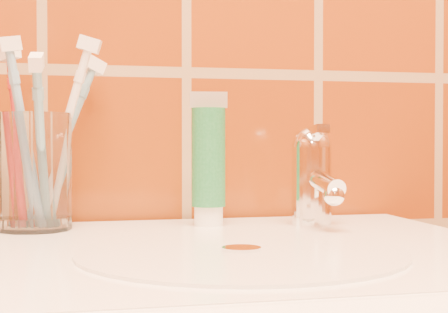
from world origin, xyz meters
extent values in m
cylinder|color=silver|center=(0.00, 0.91, 0.85)|extent=(0.30, 0.30, 0.00)
cylinder|color=white|center=(0.00, 0.91, 0.85)|extent=(0.04, 0.04, 0.00)
cylinder|color=white|center=(-0.19, 1.12, 0.92)|extent=(0.11, 0.11, 0.13)
cylinder|color=white|center=(0.01, 1.12, 0.86)|extent=(0.03, 0.03, 0.02)
cylinder|color=#176433|center=(0.01, 1.12, 0.93)|extent=(0.04, 0.04, 0.12)
cube|color=beige|center=(0.01, 1.12, 1.00)|extent=(0.05, 0.01, 0.02)
cylinder|color=white|center=(0.14, 1.09, 0.90)|extent=(0.05, 0.05, 0.09)
sphere|color=white|center=(0.14, 1.09, 0.94)|extent=(0.05, 0.05, 0.05)
cylinder|color=white|center=(0.14, 1.06, 0.91)|extent=(0.02, 0.09, 0.03)
cube|color=white|center=(0.14, 1.08, 0.96)|extent=(0.02, 0.06, 0.01)
camera|label=1|loc=(-0.15, 0.31, 0.95)|focal=55.00mm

